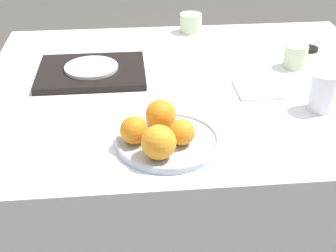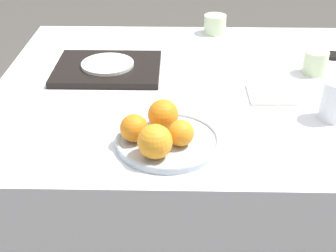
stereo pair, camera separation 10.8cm
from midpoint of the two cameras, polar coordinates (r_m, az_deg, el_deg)
table at (r=1.60m, az=6.06°, el=-7.09°), size 1.25×1.00×0.75m
fruit_platter at (r=1.10m, az=2.81°, el=-1.89°), size 0.25×0.25×0.02m
orange_0 at (r=1.07m, az=4.46°, el=-0.96°), size 0.06×0.06×0.06m
orange_1 at (r=1.02m, az=1.42°, el=-2.02°), size 0.08×0.08×0.08m
orange_2 at (r=1.13m, az=2.15°, el=1.33°), size 0.07×0.07×0.07m
orange_3 at (r=1.08m, az=-1.32°, el=-0.34°), size 0.07×0.07×0.07m
water_glass at (r=1.28m, az=22.02°, el=2.83°), size 0.07×0.07×0.10m
serving_tray at (r=1.47m, az=-5.26°, el=6.94°), size 0.33×0.25×0.02m
side_plate at (r=1.47m, az=-5.29°, el=7.47°), size 0.16×0.16×0.01m
cup_0 at (r=1.79m, az=7.51°, el=12.17°), size 0.08×0.08×0.07m
cup_1 at (r=1.53m, az=19.50°, el=7.26°), size 0.07×0.07×0.07m
napkin at (r=1.36m, az=14.65°, el=3.67°), size 0.13×0.12×0.01m
soy_dish at (r=1.68m, az=21.30°, el=7.95°), size 0.06×0.06×0.01m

